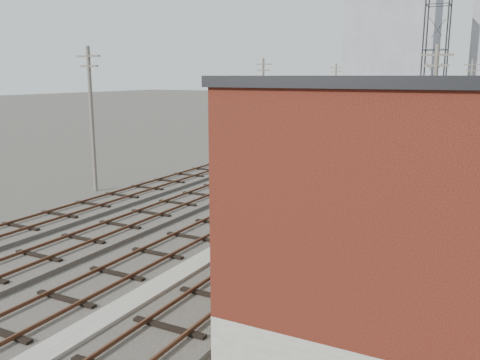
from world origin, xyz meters
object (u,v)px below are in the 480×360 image
Objects in this scene: car_silver at (260,136)px; car_grey at (237,136)px; signal_mast at (269,228)px; switch_stand at (302,151)px; site_trailer at (299,135)px; car_red at (268,137)px.

car_silver is 2.66m from car_grey.
switch_stand is at bearing 108.79° from signal_mast.
car_grey is (-19.79, 34.68, -1.53)m from signal_mast.
site_trailer is at bearing -99.70° from car_grey.
site_trailer is 1.25× the size of car_grey.
signal_mast is 0.79× the size of car_grey.
signal_mast reaches higher than car_red.
switch_stand is 11.20m from car_silver.
car_silver is (-7.91, 7.92, 0.07)m from switch_stand.
car_grey reaches higher than car_silver.
site_trailer is 5.81m from car_silver.
car_grey is at bearing 170.76° from site_trailer.
car_grey is (-7.71, 0.92, -0.57)m from site_trailer.
car_red is 3.65m from car_grey.
car_red is (-4.13, 1.62, -0.63)m from site_trailer.
car_grey reaches higher than car_red.
switch_stand is 0.31× the size of car_red.
car_red is at bearing -139.86° from car_silver.
signal_mast is 1.02× the size of car_silver.
car_silver is (-17.43, 35.92, -1.61)m from signal_mast.
signal_mast is 1.02× the size of car_red.
signal_mast is at bearing -130.76° from car_red.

